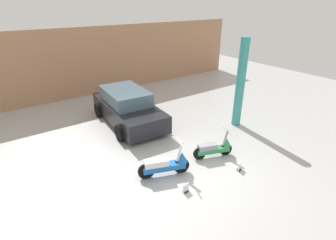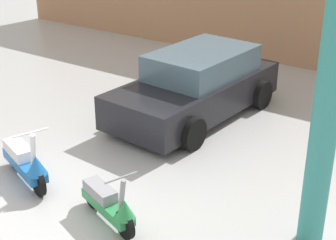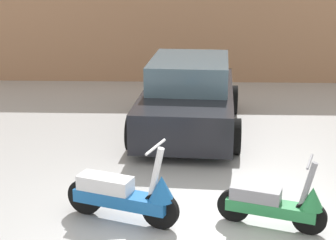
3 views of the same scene
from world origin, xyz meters
TOP-DOWN VIEW (x-y plane):
  - wall_back at (0.00, 8.97)m, footprint 19.60×0.12m
  - scooter_front_left at (-0.84, 0.53)m, footprint 1.51×0.79m
  - scooter_front_right at (1.05, 0.43)m, footprint 1.33×0.69m
  - car_rear_left at (-0.03, 4.54)m, footprint 2.24×4.27m

SIDE VIEW (x-z plane):
  - scooter_front_right at x=1.05m, z-range -0.14..0.82m
  - scooter_front_left at x=-0.84m, z-range -0.16..0.94m
  - car_rear_left at x=-0.03m, z-range -0.03..1.38m
  - wall_back at x=0.00m, z-range 0.00..3.56m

